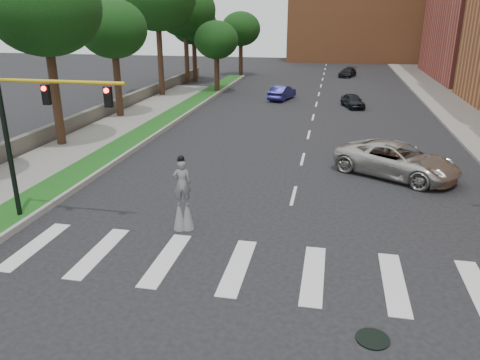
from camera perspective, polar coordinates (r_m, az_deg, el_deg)
ground_plane at (r=15.24m, az=3.78°, el=-12.84°), size 160.00×160.00×0.00m
grass_median at (r=36.17m, az=-10.21°, el=6.53°), size 2.00×60.00×0.25m
median_curb at (r=35.81m, az=-8.64°, el=6.50°), size 0.20×60.00×0.28m
sidewalk_left at (r=29.01m, az=-22.89°, el=1.91°), size 4.00×60.00×0.18m
sidewalk_right at (r=40.14m, az=27.03°, el=5.93°), size 5.00×90.00×0.18m
stone_wall at (r=40.13m, az=-16.63°, el=7.93°), size 0.50×56.00×1.10m
manhole at (r=13.59m, az=15.86°, el=-18.13°), size 0.90×0.90×0.04m
building_backdrop at (r=90.87m, az=15.01°, el=19.61°), size 26.00×14.00×18.00m
traffic_signal at (r=19.83m, az=-24.02°, el=6.25°), size 5.30×0.23×6.20m
stilt_performer at (r=18.53m, az=-7.00°, el=-2.40°), size 0.83×0.62×3.09m
suv_crossing at (r=25.96m, az=18.55°, el=2.33°), size 7.00×5.80×1.78m
car_near at (r=44.48m, az=13.59°, el=9.37°), size 2.44×3.85×1.22m
car_mid at (r=47.40m, az=5.16°, el=10.55°), size 2.50×4.49×1.40m
car_far at (r=66.36m, az=12.98°, el=12.66°), size 2.78×4.36×1.18m
tree_2 at (r=31.62m, az=-22.77°, el=18.78°), size 6.71×6.71×11.35m
tree_3 at (r=39.52m, az=-15.22°, el=17.29°), size 5.34×5.34×9.28m
tree_5 at (r=58.57m, az=-6.73°, el=19.86°), size 7.21×7.21×11.55m
tree_6 at (r=51.25m, az=-2.91°, el=16.64°), size 4.63×4.63×7.47m
tree_7 at (r=65.57m, az=0.09°, el=17.91°), size 5.27×5.27×8.40m
tree_8 at (r=60.10m, az=-5.69°, el=18.34°), size 5.69×5.69×9.30m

